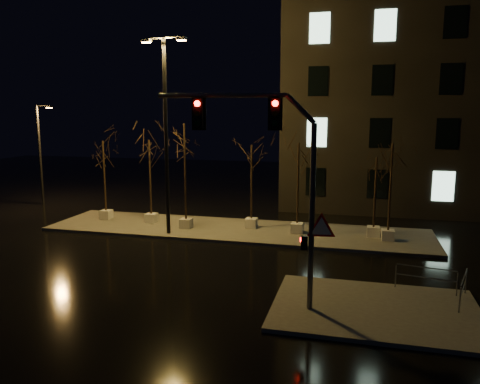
# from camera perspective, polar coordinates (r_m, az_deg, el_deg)

# --- Properties ---
(ground) EXTENTS (90.00, 90.00, 0.00)m
(ground) POSITION_cam_1_polar(r_m,az_deg,el_deg) (21.62, -4.67, -8.67)
(ground) COLOR black
(ground) RESTS_ON ground
(median) EXTENTS (22.00, 5.00, 0.15)m
(median) POSITION_cam_1_polar(r_m,az_deg,el_deg) (27.12, -0.56, -4.67)
(median) COLOR #4C4A44
(median) RESTS_ON ground
(sidewalk_corner) EXTENTS (7.00, 5.00, 0.15)m
(sidewalk_corner) POSITION_cam_1_polar(r_m,az_deg,el_deg) (17.28, 16.15, -13.60)
(sidewalk_corner) COLOR #4C4A44
(sidewalk_corner) RESTS_ON ground
(building) EXTENTS (25.00, 12.00, 15.00)m
(building) POSITION_cam_1_polar(r_m,az_deg,el_deg) (38.11, 25.64, 9.79)
(building) COLOR black
(building) RESTS_ON ground
(tree_0) EXTENTS (1.80, 1.80, 5.05)m
(tree_0) POSITION_cam_1_polar(r_m,az_deg,el_deg) (30.28, -16.31, 3.96)
(tree_0) COLOR beige
(tree_0) RESTS_ON median
(tree_1) EXTENTS (1.80, 1.80, 5.17)m
(tree_1) POSITION_cam_1_polar(r_m,az_deg,el_deg) (28.60, -10.98, 4.03)
(tree_1) COLOR beige
(tree_1) RESTS_ON median
(tree_2) EXTENTS (1.80, 1.80, 6.20)m
(tree_2) POSITION_cam_1_polar(r_m,az_deg,el_deg) (26.78, -6.77, 5.44)
(tree_2) COLOR beige
(tree_2) RESTS_ON median
(tree_3) EXTENTS (1.80, 1.80, 4.95)m
(tree_3) POSITION_cam_1_polar(r_m,az_deg,el_deg) (26.79, 1.43, 3.48)
(tree_3) COLOR beige
(tree_3) RESTS_ON median
(tree_4) EXTENTS (1.80, 1.80, 5.14)m
(tree_4) POSITION_cam_1_polar(r_m,az_deg,el_deg) (25.76, 7.13, 3.49)
(tree_4) COLOR beige
(tree_4) RESTS_ON median
(tree_5) EXTENTS (1.80, 1.80, 4.41)m
(tree_5) POSITION_cam_1_polar(r_m,az_deg,el_deg) (25.84, 16.25, 1.96)
(tree_5) COLOR beige
(tree_5) RESTS_ON median
(tree_6) EXTENTS (1.80, 1.80, 5.23)m
(tree_6) POSITION_cam_1_polar(r_m,az_deg,el_deg) (25.26, 18.00, 3.12)
(tree_6) COLOR beige
(tree_6) RESTS_ON median
(traffic_signal_mast) EXTENTS (5.90, 0.96, 7.26)m
(traffic_signal_mast) POSITION_cam_1_polar(r_m,az_deg,el_deg) (15.44, 4.52, 2.69)
(traffic_signal_mast) COLOR #53555A
(traffic_signal_mast) RESTS_ON sidewalk_corner
(streetlight_main) EXTENTS (2.64, 0.59, 10.55)m
(streetlight_main) POSITION_cam_1_polar(r_m,az_deg,el_deg) (25.68, -9.04, 8.31)
(streetlight_main) COLOR black
(streetlight_main) RESTS_ON median
(streetlight_far) EXTENTS (1.44, 0.34, 7.34)m
(streetlight_far) POSITION_cam_1_polar(r_m,az_deg,el_deg) (37.45, -23.11, 4.67)
(streetlight_far) COLOR black
(streetlight_far) RESTS_ON ground
(guard_rail_a) EXTENTS (2.16, 0.44, 0.95)m
(guard_rail_a) POSITION_cam_1_polar(r_m,az_deg,el_deg) (19.07, 21.73, -9.45)
(guard_rail_a) COLOR #53555A
(guard_rail_a) RESTS_ON sidewalk_corner
(guard_rail_b) EXTENTS (0.62, 1.96, 0.97)m
(guard_rail_b) POSITION_cam_1_polar(r_m,az_deg,el_deg) (18.53, 25.59, -10.26)
(guard_rail_b) COLOR #53555A
(guard_rail_b) RESTS_ON sidewalk_corner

